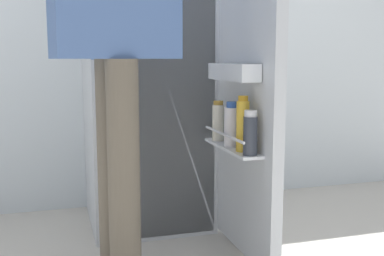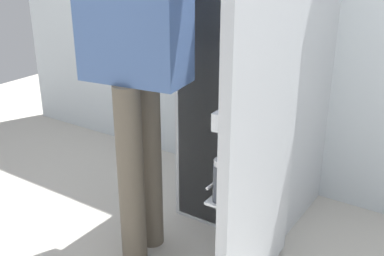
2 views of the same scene
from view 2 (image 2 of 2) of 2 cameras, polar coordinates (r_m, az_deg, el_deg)
The scene contains 3 objects.
ground_plane at distance 2.40m, azimuth 0.64°, elevation -15.09°, with size 6.72×6.72×0.00m, color #B7B2A8.
refrigerator at distance 2.43m, azimuth 7.99°, elevation 8.46°, with size 0.66×1.24×1.78m.
person at distance 2.00m, azimuth -6.79°, elevation 11.06°, with size 0.64×0.75×1.77m.
Camera 2 is at (1.04, -1.61, 1.45)m, focal length 43.86 mm.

